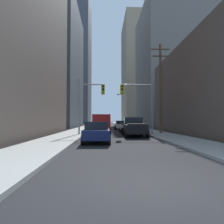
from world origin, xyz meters
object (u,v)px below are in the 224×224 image
(sedan_green, at_px, (101,125))
(sedan_white, at_px, (128,127))
(sedan_grey, at_px, (103,123))
(sedan_silver, at_px, (121,125))
(cargo_van_red, at_px, (102,123))
(sedan_navy, at_px, (97,132))
(traffic_signal_near_right, at_px, (138,98))
(traffic_signal_near_left, at_px, (90,98))
(pickup_truck_black, at_px, (134,127))

(sedan_green, bearing_deg, sedan_white, -67.38)
(sedan_green, relative_size, sedan_grey, 1.01)
(sedan_white, distance_m, sedan_silver, 8.77)
(cargo_van_red, distance_m, sedan_navy, 10.34)
(cargo_van_red, xyz_separation_m, traffic_signal_near_right, (3.92, -3.23, 2.74))
(sedan_silver, distance_m, traffic_signal_near_left, 14.42)
(pickup_truck_black, bearing_deg, sedan_grey, 95.46)
(sedan_navy, height_order, sedan_white, same)
(sedan_navy, relative_size, traffic_signal_near_left, 0.70)
(sedan_navy, distance_m, traffic_signal_near_right, 8.85)
(sedan_white, bearing_deg, sedan_grey, 96.56)
(cargo_van_red, height_order, traffic_signal_near_left, traffic_signal_near_left)
(sedan_silver, bearing_deg, traffic_signal_near_left, -107.65)
(sedan_green, relative_size, traffic_signal_near_right, 0.71)
(sedan_silver, bearing_deg, sedan_navy, -99.14)
(sedan_white, height_order, traffic_signal_near_right, traffic_signal_near_right)
(sedan_navy, relative_size, sedan_grey, 1.00)
(pickup_truck_black, height_order, sedan_silver, pickup_truck_black)
(sedan_grey, bearing_deg, cargo_van_red, -90.02)
(sedan_white, bearing_deg, sedan_silver, 91.51)
(cargo_van_red, relative_size, traffic_signal_near_left, 0.87)
(sedan_silver, bearing_deg, sedan_grey, 98.78)
(cargo_van_red, bearing_deg, sedan_white, 22.96)
(sedan_white, height_order, sedan_green, same)
(cargo_van_red, distance_m, sedan_green, 9.90)
(cargo_van_red, relative_size, sedan_green, 1.24)
(traffic_signal_near_right, bearing_deg, traffic_signal_near_left, -179.99)
(sedan_white, distance_m, traffic_signal_near_right, 5.69)
(traffic_signal_near_right, bearing_deg, sedan_navy, -120.40)
(sedan_silver, bearing_deg, sedan_white, -88.49)
(pickup_truck_black, xyz_separation_m, traffic_signal_near_right, (0.64, 1.18, 3.10))
(cargo_van_red, relative_size, sedan_silver, 1.24)
(sedan_navy, xyz_separation_m, traffic_signal_near_left, (-0.96, 7.10, 3.22))
(sedan_navy, distance_m, sedan_green, 20.21)
(sedan_silver, distance_m, sedan_grey, 19.92)
(sedan_navy, height_order, sedan_silver, same)
(sedan_silver, bearing_deg, traffic_signal_near_right, -86.29)
(pickup_truck_black, bearing_deg, sedan_silver, 90.91)
(sedan_silver, distance_m, traffic_signal_near_right, 13.81)
(sedan_white, height_order, sedan_grey, same)
(traffic_signal_near_right, bearing_deg, sedan_white, 97.85)
(pickup_truck_black, bearing_deg, sedan_green, 103.90)
(sedan_white, distance_m, sedan_grey, 28.64)
(sedan_navy, bearing_deg, traffic_signal_near_left, 97.73)
(pickup_truck_black, xyz_separation_m, sedan_navy, (-3.53, -5.91, -0.16))
(sedan_grey, height_order, traffic_signal_near_right, traffic_signal_near_right)
(sedan_silver, height_order, traffic_signal_near_right, traffic_signal_near_right)
(sedan_green, xyz_separation_m, traffic_signal_near_right, (4.17, -13.11, 3.26))
(sedan_navy, height_order, sedan_grey, same)
(pickup_truck_black, distance_m, sedan_navy, 6.89)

